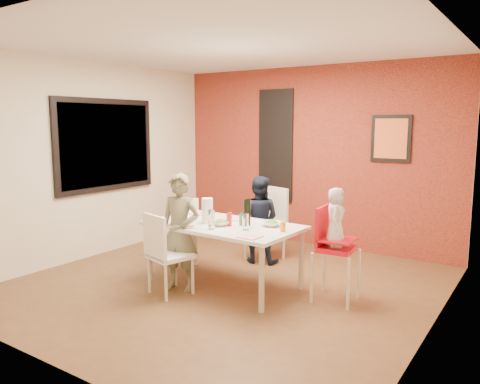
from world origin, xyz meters
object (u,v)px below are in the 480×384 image
Objects in this scene: dining_table at (223,229)px; chair_far at (269,219)px; wine_bottle at (247,212)px; toddler at (336,217)px; chair_near at (164,250)px; high_chair at (332,245)px; child_far at (259,219)px; chair_left at (181,227)px; paper_towel_roll at (207,211)px; child_near at (180,232)px.

chair_far reaches higher than dining_table.
toddler is at bearing 10.54° from wine_bottle.
high_chair reaches higher than chair_near.
high_chair is at bearing -20.56° from chair_far.
child_far is at bearing -81.74° from chair_near.
child_far is at bearing 138.83° from chair_left.
high_chair is 0.30m from toddler.
chair_near is 1.22m from chair_left.
chair_near is at bearing -119.35° from dining_table.
chair_left is at bearing -120.98° from chair_far.
child_far is 4.08× the size of paper_towel_roll.
child_far is (0.85, 0.58, 0.10)m from chair_left.
toddler is 1.46m from paper_towel_roll.
child_near reaches higher than chair_left.
chair_left is 2.22m from high_chair.
toddler is at bearing 137.41° from child_far.
child_near is 4.59× the size of paper_towel_roll.
chair_far is 1.65m from high_chair.
paper_towel_roll is (-0.04, -1.06, 0.28)m from child_far.
high_chair reaches higher than dining_table.
high_chair is 1.01m from wine_bottle.
child_far is (-1.35, 0.73, -0.01)m from high_chair.
child_near is 0.41m from paper_towel_roll.
chair_left is at bearing 157.23° from dining_table.
toddler is 0.99m from wine_bottle.
dining_table is 1.52× the size of child_far.
wine_bottle is (0.61, 0.71, 0.37)m from chair_near.
chair_left is (-0.88, -0.83, -0.07)m from chair_far.
chair_far is (-0.12, 1.25, -0.11)m from dining_table.
paper_towel_roll is (0.14, 0.32, 0.21)m from child_near.
chair_near is 3.15× the size of paper_towel_roll.
child_near is at bearing 54.66° from chair_left.
wine_bottle is at bearing 18.82° from paper_towel_roll.
chair_left is at bearing -42.40° from chair_near.
chair_left is (-1.00, 0.42, -0.18)m from dining_table.
paper_towel_roll reaches higher than chair_left.
child_far is (-0.14, 1.00, -0.08)m from dining_table.
chair_far is at bearing 71.05° from child_near.
child_far is 3.87× the size of wine_bottle.
child_far is at bearing 87.94° from paper_towel_roll.
chair_near is 0.69× the size of child_near.
dining_table is 2.87× the size of toddler.
chair_far is 3.43× the size of paper_towel_roll.
toddler is at bearing 10.87° from child_near.
wine_bottle is (0.26, 0.09, 0.22)m from dining_table.
wine_bottle is at bearing 96.05° from high_chair.
wine_bottle is 0.47m from paper_towel_roll.
wine_bottle is (1.26, -0.33, 0.39)m from chair_left.
high_chair is 3.48× the size of paper_towel_roll.
paper_towel_roll reaches higher than high_chair.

